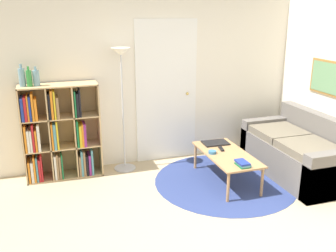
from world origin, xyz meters
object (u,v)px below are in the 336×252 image
at_px(coffee_table, 227,156).
at_px(bottle_middle, 29,78).
at_px(bottle_left, 22,77).
at_px(bowl, 212,152).
at_px(bookshelf, 58,134).
at_px(couch, 300,153).
at_px(bottle_right, 36,78).
at_px(laptop, 215,143).
at_px(floor_lamp, 122,78).

xyz_separation_m(coffee_table, bottle_middle, (-2.34, 0.81, 1.01)).
distance_m(coffee_table, bottle_left, 2.76).
bearing_deg(bowl, bottle_middle, 160.67).
height_order(bookshelf, bottle_left, bottle_left).
xyz_separation_m(couch, bottle_middle, (-3.43, 0.89, 1.08)).
relative_size(bottle_left, bottle_middle, 1.11).
bearing_deg(bowl, bottle_left, 160.76).
height_order(bowl, bottle_right, bottle_right).
distance_m(couch, laptop, 1.17).
bearing_deg(coffee_table, bottle_left, 160.97).
relative_size(floor_lamp, coffee_table, 1.55).
relative_size(bookshelf, couch, 0.78).
xyz_separation_m(bowl, bottle_right, (-2.08, 0.77, 0.96)).
relative_size(coffee_table, bottle_right, 4.56).
bearing_deg(bookshelf, coffee_table, -22.07).
xyz_separation_m(bottle_left, bottle_right, (0.17, -0.02, -0.01)).
relative_size(bookshelf, bottle_left, 4.57).
height_order(coffee_table, bottle_left, bottle_left).
xyz_separation_m(bookshelf, bowl, (1.89, -0.78, -0.19)).
distance_m(laptop, bottle_right, 2.51).
relative_size(couch, bottle_left, 5.83).
distance_m(bookshelf, bottle_middle, 0.82).
bearing_deg(bottle_left, bottle_right, -6.29).
distance_m(floor_lamp, bottle_middle, 1.16).
bearing_deg(bottle_middle, bookshelf, 5.50).
bearing_deg(floor_lamp, bookshelf, 178.77).
relative_size(bottle_left, bottle_right, 1.15).
bearing_deg(bottle_left, floor_lamp, -0.81).
bearing_deg(coffee_table, floor_lamp, 145.40).
xyz_separation_m(bottle_middle, bottle_right, (0.08, 0.01, -0.00)).
bearing_deg(laptop, bottle_right, 169.08).
bearing_deg(bowl, bookshelf, 157.39).
distance_m(couch, bottle_middle, 3.70).
height_order(coffee_table, bottle_middle, bottle_middle).
distance_m(coffee_table, bottle_right, 2.61).
relative_size(bowl, bottle_middle, 0.41).
relative_size(laptop, bottle_middle, 1.42).
bearing_deg(bowl, coffee_table, -16.29).
relative_size(floor_lamp, couch, 1.05).
xyz_separation_m(floor_lamp, couch, (2.27, -0.90, -1.02)).
bearing_deg(couch, bottle_right, 164.95).
bearing_deg(floor_lamp, coffee_table, -34.60).
distance_m(bottle_left, bottle_right, 0.17).
distance_m(coffee_table, laptop, 0.38).
bearing_deg(bottle_left, bookshelf, 0.23).
bearing_deg(bottle_right, couch, -15.05).
height_order(floor_lamp, bowl, floor_lamp).
bearing_deg(couch, coffee_table, 175.74).
bearing_deg(laptop, bottle_left, 169.39).
distance_m(laptop, bottle_middle, 2.58).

